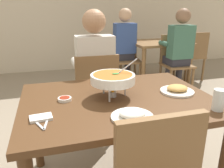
% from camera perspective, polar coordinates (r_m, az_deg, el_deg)
% --- Properties ---
extents(dining_table_main, '(1.28, 0.94, 0.74)m').
position_cam_1_polar(dining_table_main, '(1.59, 1.49, -6.83)').
color(dining_table_main, '#51331C').
rests_on(dining_table_main, ground_plane).
extents(chair_diner_main, '(0.44, 0.44, 0.90)m').
position_cam_1_polar(chair_diner_main, '(2.32, -4.14, -1.86)').
color(chair_diner_main, brown).
rests_on(chair_diner_main, ground_plane).
extents(diner_main, '(0.40, 0.45, 1.31)m').
position_cam_1_polar(diner_main, '(2.28, -4.45, 3.98)').
color(diner_main, '#2D2D38').
rests_on(diner_main, ground_plane).
extents(curry_bowl, '(0.33, 0.30, 0.26)m').
position_cam_1_polar(curry_bowl, '(1.53, 0.20, 1.31)').
color(curry_bowl, silver).
rests_on(curry_bowl, dining_table_main).
extents(rice_plate, '(0.24, 0.24, 0.06)m').
position_cam_1_polar(rice_plate, '(1.27, 5.14, -7.79)').
color(rice_plate, white).
rests_on(rice_plate, dining_table_main).
extents(appetizer_plate, '(0.24, 0.24, 0.06)m').
position_cam_1_polar(appetizer_plate, '(1.71, 16.01, -1.38)').
color(appetizer_plate, white).
rests_on(appetizer_plate, dining_table_main).
extents(sauce_dish, '(0.09, 0.09, 0.02)m').
position_cam_1_polar(sauce_dish, '(1.54, -11.77, -3.68)').
color(sauce_dish, white).
rests_on(sauce_dish, dining_table_main).
extents(napkin_folded, '(0.13, 0.09, 0.02)m').
position_cam_1_polar(napkin_folded, '(1.33, -17.38, -8.08)').
color(napkin_folded, white).
rests_on(napkin_folded, dining_table_main).
extents(fork_utensil, '(0.08, 0.16, 0.01)m').
position_cam_1_polar(fork_utensil, '(1.28, -18.28, -9.29)').
color(fork_utensil, silver).
rests_on(fork_utensil, dining_table_main).
extents(spoon_utensil, '(0.04, 0.17, 0.01)m').
position_cam_1_polar(spoon_utensil, '(1.28, -16.03, -9.11)').
color(spoon_utensil, silver).
rests_on(spoon_utensil, dining_table_main).
extents(drink_glass, '(0.07, 0.07, 0.13)m').
position_cam_1_polar(drink_glass, '(1.49, 25.14, -3.88)').
color(drink_glass, silver).
rests_on(drink_glass, dining_table_main).
extents(dining_table_far, '(1.00, 0.80, 0.74)m').
position_cam_1_polar(dining_table_far, '(4.24, 11.70, 8.62)').
color(dining_table_far, brown).
rests_on(dining_table_far, ground_plane).
extents(chair_bg_left, '(0.47, 0.47, 0.90)m').
position_cam_1_polar(chair_bg_left, '(3.87, 15.42, 5.94)').
color(chair_bg_left, brown).
rests_on(chair_bg_left, ground_plane).
extents(chair_bg_middle, '(0.50, 0.50, 0.90)m').
position_cam_1_polar(chair_bg_middle, '(4.07, 3.58, 7.18)').
color(chair_bg_middle, brown).
rests_on(chair_bg_middle, ground_plane).
extents(chair_bg_right, '(0.44, 0.44, 0.90)m').
position_cam_1_polar(chair_bg_right, '(4.50, 19.67, 7.23)').
color(chair_bg_right, brown).
rests_on(chair_bg_right, ground_plane).
extents(chair_bg_corner, '(0.47, 0.47, 0.90)m').
position_cam_1_polar(chair_bg_corner, '(4.51, 1.71, 8.34)').
color(chair_bg_corner, brown).
rests_on(chair_bg_corner, ground_plane).
extents(patron_bg_left, '(0.40, 0.45, 1.31)m').
position_cam_1_polar(patron_bg_left, '(3.71, 16.43, 9.04)').
color(patron_bg_left, '#2D2D38').
rests_on(patron_bg_left, ground_plane).
extents(patron_bg_middle, '(0.40, 0.45, 1.31)m').
position_cam_1_polar(patron_bg_middle, '(3.98, 3.02, 10.37)').
color(patron_bg_middle, '#2D2D38').
rests_on(patron_bg_middle, ground_plane).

